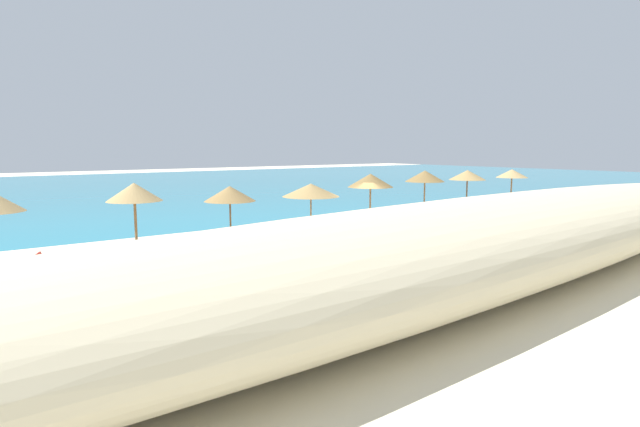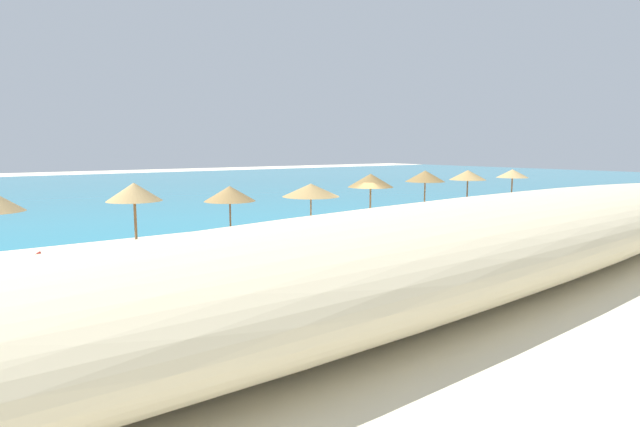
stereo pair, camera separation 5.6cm
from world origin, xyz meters
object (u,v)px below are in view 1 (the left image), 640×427
Objects in this scene: beach_umbrella_7 at (512,174)px; lounge_chair_2 at (524,206)px; beach_umbrella_1 at (134,192)px; lounge_chair_3 at (24,276)px; beach_ball at (377,236)px; beach_umbrella_4 at (370,181)px; beach_umbrella_3 at (311,190)px; beach_umbrella_5 at (425,176)px; lounge_chair_0 at (483,210)px; lounge_chair_4 at (385,228)px; beach_umbrella_6 at (467,175)px; beach_umbrella_2 at (230,194)px; lounge_chair_1 at (326,233)px.

lounge_chair_2 is at bearing -62.97° from beach_umbrella_7.
beach_umbrella_1 is 23.90m from beach_umbrella_7.
beach_ball is at bearing -68.78° from lounge_chair_3.
lounge_chair_3 is (-15.47, -1.81, -2.13)m from beach_umbrella_4.
beach_umbrella_1 reaches higher than beach_umbrella_4.
beach_umbrella_7 is (16.13, 0.28, 0.24)m from beach_umbrella_3.
lounge_chair_2 is (8.37, -0.96, -2.15)m from beach_umbrella_5.
lounge_chair_3 is at bearing -157.22° from beach_umbrella_1.
beach_ball is at bearing 69.61° from lounge_chair_0.
beach_umbrella_7 is 1.79× the size of lounge_chair_4.
lounge_chair_3 reaches higher than beach_ball.
beach_umbrella_6 is 1.70× the size of lounge_chair_0.
beach_umbrella_2 is 9.66× the size of beach_ball.
beach_umbrella_4 is at bearing 0.31° from beach_umbrella_2.
lounge_chair_2 is (16.51, -0.45, -1.82)m from beach_umbrella_3.
lounge_chair_4 is (-4.72, -1.80, -2.22)m from beach_umbrella_5.
beach_umbrella_3 is 3.79m from beach_ball.
beach_umbrella_5 is 1.75× the size of lounge_chair_0.
lounge_chair_4 is at bearing -7.13° from beach_umbrella_1.
beach_umbrella_3 is 3.94m from beach_umbrella_4.
beach_umbrella_6 reaches higher than lounge_chair_4.
lounge_chair_2 reaches higher than lounge_chair_3.
beach_umbrella_1 is at bearing 179.21° from beach_umbrella_3.
lounge_chair_1 is 0.90× the size of lounge_chair_3.
lounge_chair_1 is at bearing 65.07° from lounge_chair_0.
beach_umbrella_5 is 5.51m from lounge_chair_4.
beach_umbrella_2 is 15.75m from beach_umbrella_6.
beach_umbrella_6 reaches higher than lounge_chair_3.
beach_umbrella_5 reaches higher than beach_umbrella_2.
lounge_chair_0 is (-3.59, -0.52, -2.06)m from beach_umbrella_7.
beach_umbrella_6 is (15.75, 0.21, 0.24)m from beach_umbrella_2.
beach_umbrella_7 reaches higher than lounge_chair_2.
beach_umbrella_3 is 11.87m from beach_umbrella_6.
lounge_chair_1 is 5.71× the size of beach_ball.
beach_umbrella_4 is 7.95m from beach_umbrella_6.
beach_umbrella_5 is at bearing -63.07° from lounge_chair_3.
beach_umbrella_6 is at bearing 2.39° from beach_umbrella_3.
beach_umbrella_2 reaches higher than beach_ball.
beach_umbrella_3 reaches higher than lounge_chair_4.
beach_umbrella_1 is 1.75× the size of lounge_chair_0.
beach_umbrella_7 is 4.17m from lounge_chair_0.
beach_umbrella_2 is at bearing 2.56° from beach_umbrella_1.
beach_umbrella_6 reaches higher than beach_umbrella_7.
beach_ball is at bearing -123.10° from beach_umbrella_4.
lounge_chair_2 reaches higher than beach_ball.
beach_umbrella_3 reaches higher than lounge_chair_1.
beach_umbrella_1 is 1.70× the size of lounge_chair_3.
beach_ball is (-9.11, -1.96, -2.43)m from beach_umbrella_6.
beach_umbrella_1 is at bearing 171.50° from beach_ball.
beach_umbrella_6 is 1.65× the size of lounge_chair_3.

